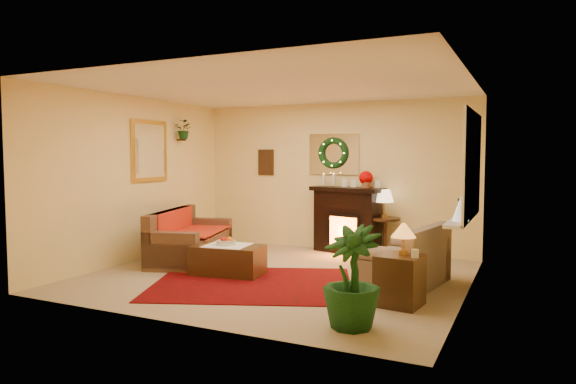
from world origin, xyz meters
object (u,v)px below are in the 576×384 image
at_px(loveseat, 404,253).
at_px(coffee_table, 228,260).
at_px(fireplace, 347,221).
at_px(side_table_round, 385,237).
at_px(end_table_square, 400,282).
at_px(sofa, 191,233).

relative_size(loveseat, coffee_table, 1.38).
distance_m(fireplace, side_table_round, 0.71).
bearing_deg(loveseat, fireplace, 137.26).
distance_m(side_table_round, end_table_square, 2.80).
relative_size(fireplace, coffee_table, 1.18).
xyz_separation_m(sofa, loveseat, (3.45, -0.16, -0.01)).
bearing_deg(end_table_square, coffee_table, 170.10).
height_order(fireplace, end_table_square, fireplace).
relative_size(fireplace, side_table_round, 1.78).
bearing_deg(coffee_table, end_table_square, -17.10).
relative_size(fireplace, loveseat, 0.85).
height_order(sofa, end_table_square, sofa).
height_order(fireplace, side_table_round, fireplace).
bearing_deg(fireplace, coffee_table, -99.34).
height_order(sofa, coffee_table, sofa).
xyz_separation_m(fireplace, end_table_square, (1.54, -2.73, -0.28)).
bearing_deg(loveseat, side_table_round, 121.93).
bearing_deg(fireplace, loveseat, -38.77).
height_order(fireplace, loveseat, fireplace).
height_order(loveseat, side_table_round, loveseat).
xyz_separation_m(sofa, side_table_round, (2.74, 1.59, -0.10)).
height_order(end_table_square, coffee_table, end_table_square).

